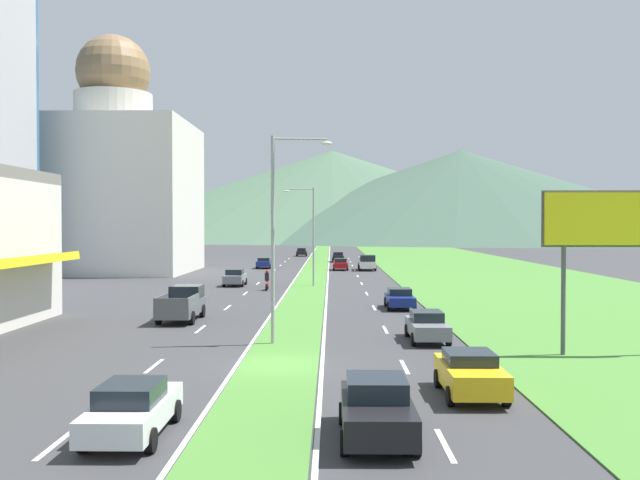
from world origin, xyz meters
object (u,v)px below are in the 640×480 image
pickup_truck_1 (367,263)px  motorcycle_rider (267,282)px  street_lamp_near (279,226)px  car_0 (302,252)px  car_7 (338,257)px  pickup_truck_0 (182,304)px  car_4 (400,298)px  car_6 (470,373)px  car_1 (132,409)px  car_9 (427,326)px  street_lamp_mid (310,230)px  billboard_roadside (611,227)px  car_2 (340,264)px  car_3 (264,263)px  car_8 (377,408)px  car_5 (235,277)px

pickup_truck_1 → motorcycle_rider: (-10.21, -26.78, -0.24)m
street_lamp_near → pickup_truck_1: size_ratio=1.86×
car_0 → motorcycle_rider: motorcycle_rider is taller
car_7 → pickup_truck_0: size_ratio=0.77×
car_4 → car_6: (-0.04, -24.30, 0.06)m
car_1 → car_9: 18.62m
street_lamp_mid → car_4: 18.94m
car_7 → street_lamp_near: bearing=-2.7°
street_lamp_near → billboard_roadside: 14.98m
car_2 → pickup_truck_0: pickup_truck_0 is taller
car_1 → car_3: (-3.52, 73.06, -0.02)m
street_lamp_near → car_8: size_ratio=2.30×
car_3 → car_5: 26.60m
car_0 → car_9: (10.22, -93.21, -0.01)m
car_1 → car_4: (10.11, 28.89, -0.04)m
car_9 → car_8: bearing=-12.6°
billboard_roadside → car_6: billboard_roadside is taller
pickup_truck_1 → car_4: bearing=0.3°
car_1 → pickup_truck_0: size_ratio=0.83×
billboard_roadside → pickup_truck_1: billboard_roadside is taller
car_9 → motorcycle_rider: bearing=-158.6°
car_1 → car_6: car_1 is taller
billboard_roadside → car_8: (-10.99, -11.85, -4.82)m
street_lamp_mid → car_8: bearing=-86.0°
pickup_truck_0 → motorcycle_rider: (3.33, 19.21, -0.24)m
car_1 → pickup_truck_1: 69.62m
car_2 → billboard_roadside: bearing=10.8°
car_3 → motorcycle_rider: size_ratio=2.34×
car_4 → car_9: (0.04, -13.28, 0.04)m
pickup_truck_0 → motorcycle_rider: 19.49m
car_5 → motorcycle_rider: motorcycle_rider is taller
car_9 → pickup_truck_0: (-13.74, 7.32, 0.23)m
car_5 → pickup_truck_0: (0.11, -23.53, 0.19)m
car_3 → car_6: (13.59, -68.47, 0.04)m
car_9 → car_4: bearing=-179.8°
car_3 → car_7: 18.68m
car_1 → car_8: bearing=-90.9°
car_0 → motorcycle_rider: bearing=179.8°
street_lamp_near → car_5: (-6.59, 31.93, -4.93)m
car_5 → pickup_truck_1: pickup_truck_1 is taller
car_1 → car_7: bearing=-4.2°
car_0 → motorcycle_rider: (-0.20, -66.68, -0.02)m
car_4 → car_6: size_ratio=1.01×
street_lamp_mid → car_9: street_lamp_mid is taller
car_2 → car_6: size_ratio=0.97×
pickup_truck_0 → car_7: bearing=-8.7°
billboard_roadside → car_8: billboard_roadside is taller
street_lamp_near → car_9: (7.26, 1.08, -4.97)m
car_2 → car_3: (-10.10, 3.62, -0.02)m
street_lamp_mid → car_3: (-6.95, 27.05, -4.58)m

